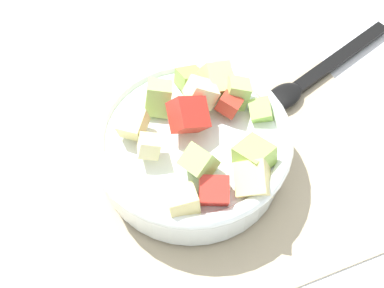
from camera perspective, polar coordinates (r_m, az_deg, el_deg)
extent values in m
plane|color=silver|center=(0.71, 0.65, -2.05)|extent=(2.40, 2.40, 0.00)
cube|color=tan|center=(0.71, 0.65, -1.92)|extent=(0.44, 0.37, 0.01)
cylinder|color=white|center=(0.68, 0.00, -0.82)|extent=(0.21, 0.21, 0.06)
torus|color=white|center=(0.66, 0.00, 0.57)|extent=(0.23, 0.23, 0.02)
cube|color=#E5D684|center=(0.62, 5.96, -3.50)|extent=(0.05, 0.05, 0.05)
cube|color=beige|center=(0.66, 0.88, 5.02)|extent=(0.04, 0.04, 0.04)
cube|color=#E5D684|center=(0.69, 2.41, 6.17)|extent=(0.04, 0.05, 0.05)
cube|color=#A3CC6B|center=(0.67, -3.31, 4.48)|extent=(0.04, 0.04, 0.05)
cube|color=#A3CC6B|center=(0.68, 4.33, 4.90)|extent=(0.04, 0.04, 0.04)
cube|color=#8CB74C|center=(0.68, 6.57, 3.45)|extent=(0.03, 0.03, 0.03)
cube|color=#8CB74C|center=(0.70, -0.22, 6.36)|extent=(0.03, 0.03, 0.03)
cube|color=beige|center=(0.63, -4.22, -0.20)|extent=(0.03, 0.03, 0.03)
cube|color=#93C160|center=(0.61, 0.68, -1.83)|extent=(0.05, 0.04, 0.04)
cube|color=#E5D684|center=(0.65, -5.77, 2.00)|extent=(0.04, 0.04, 0.03)
cube|color=#9EC656|center=(0.63, 6.08, -1.13)|extent=(0.05, 0.05, 0.03)
cube|color=#E5D684|center=(0.60, -0.94, -5.66)|extent=(0.03, 0.04, 0.03)
cube|color=red|center=(0.61, 2.14, -4.57)|extent=(0.04, 0.04, 0.03)
cube|color=#BC3828|center=(0.66, 3.63, 3.86)|extent=(0.04, 0.03, 0.03)
cube|color=red|center=(0.64, -0.34, 2.85)|extent=(0.05, 0.05, 0.05)
ellipsoid|color=black|center=(0.77, 8.90, 4.58)|extent=(0.06, 0.05, 0.01)
cube|color=black|center=(0.83, 14.17, 8.16)|extent=(0.18, 0.08, 0.01)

